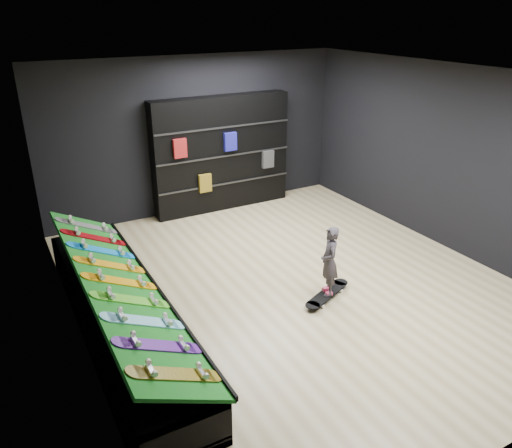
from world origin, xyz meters
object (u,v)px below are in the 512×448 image
display_rack (120,317)px  child (329,274)px  floor_skateboard (327,295)px  back_shelving (221,154)px

display_rack → child: child is taller
display_rack → child: bearing=-11.8°
display_rack → floor_skateboard: bearing=-11.8°
back_shelving → child: size_ratio=4.66×
back_shelving → floor_skateboard: (-0.22, -3.90, -1.07)m
floor_skateboard → child: size_ratio=1.63×
floor_skateboard → child: (-0.00, 0.00, 0.34)m
display_rack → child: (2.77, -0.58, 0.14)m
display_rack → floor_skateboard: (2.77, -0.58, -0.20)m
back_shelving → child: 3.97m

